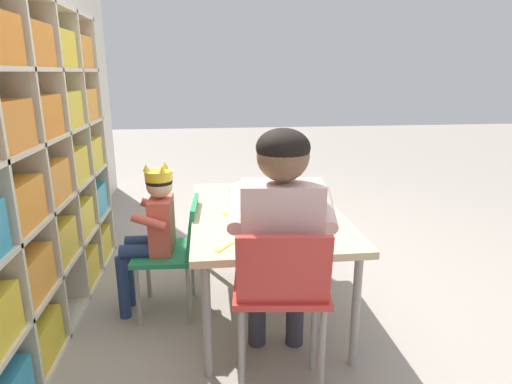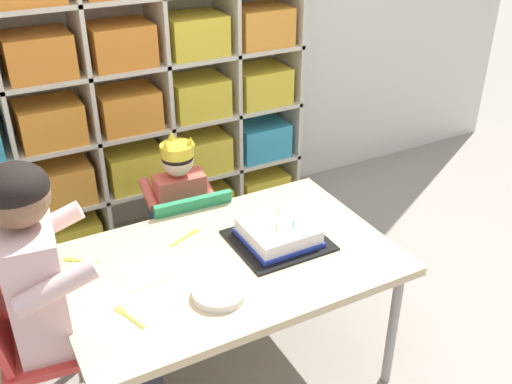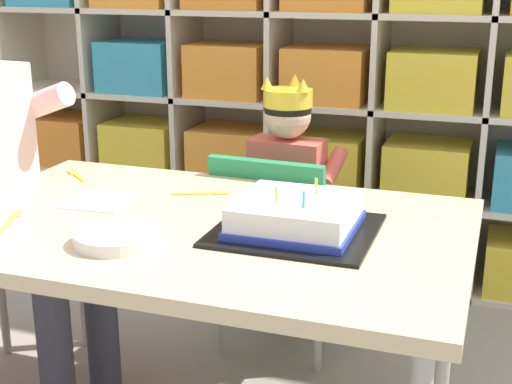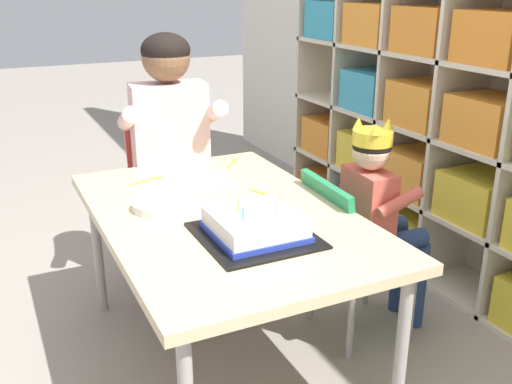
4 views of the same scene
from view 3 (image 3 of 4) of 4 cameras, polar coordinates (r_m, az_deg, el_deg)
name	(u,v)px [view 3 (image 3 of 4)]	position (r m, az deg, el deg)	size (l,w,h in m)	color
storage_cubby_shelf	(290,67)	(2.67, 2.70, 9.82)	(2.23, 0.31, 1.60)	beige
activity_table	(201,240)	(1.63, -4.32, -3.79)	(1.18, 0.76, 0.56)	#D1B789
classroom_chair_blue	(279,235)	(2.09, 1.81, -3.43)	(0.37, 0.35, 0.62)	#238451
child_with_crown	(292,180)	(2.15, 2.84, 0.98)	(0.30, 0.31, 0.82)	#D15647
birthday_cake_on_tray	(296,218)	(1.54, 3.15, -2.09)	(0.34, 0.32, 0.11)	black
paper_plate_stack	(116,237)	(1.51, -10.94, -3.50)	(0.18, 0.18, 0.03)	white
paper_napkin_square	(100,201)	(1.79, -12.23, -0.70)	(0.15, 0.15, 0.00)	white
fork_near_child_seat	(11,220)	(1.71, -18.76, -2.11)	(0.06, 0.14, 0.00)	yellow
fork_at_table_front_edge	(76,175)	(2.03, -13.97, 1.28)	(0.11, 0.09, 0.00)	yellow
fork_near_cake_tray	(204,193)	(1.81, -4.09, -0.12)	(0.14, 0.07, 0.00)	yellow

